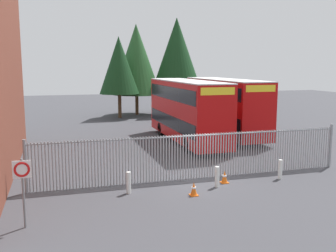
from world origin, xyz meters
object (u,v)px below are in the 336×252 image
at_px(bollard_near_left, 129,183).
at_px(speed_limit_sign_post, 22,177).
at_px(traffic_cone_mid_forecourt, 224,177).
at_px(double_decker_bus_near_gate, 187,109).
at_px(bollard_near_right, 280,169).
at_px(bollard_center_front, 217,177).
at_px(traffic_cone_by_gate, 194,189).
at_px(double_decker_bus_behind_fence_left, 225,105).

xyz_separation_m(bollard_near_left, speed_limit_sign_post, (-4.05, -2.57, 1.30)).
distance_m(bollard_near_left, traffic_cone_mid_forecourt, 4.60).
xyz_separation_m(double_decker_bus_near_gate, bollard_near_left, (-6.12, -10.05, -1.95)).
bearing_deg(double_decker_bus_near_gate, bollard_near_left, -121.36).
bearing_deg(bollard_near_right, traffic_cone_mid_forecourt, 176.88).
distance_m(bollard_near_left, bollard_center_front, 4.01).
xyz_separation_m(bollard_near_right, speed_limit_sign_post, (-11.50, -2.62, 1.30)).
distance_m(double_decker_bus_near_gate, speed_limit_sign_post, 16.22).
height_order(bollard_near_left, bollard_near_right, same).
bearing_deg(bollard_near_left, bollard_near_right, 0.42).
relative_size(double_decker_bus_near_gate, traffic_cone_by_gate, 18.32).
bearing_deg(traffic_cone_mid_forecourt, bollard_center_front, -141.08).
bearing_deg(traffic_cone_by_gate, speed_limit_sign_post, -167.21).
height_order(bollard_near_left, traffic_cone_mid_forecourt, bollard_near_left).
bearing_deg(double_decker_bus_near_gate, speed_limit_sign_post, -128.88).
height_order(double_decker_bus_near_gate, bollard_center_front, double_decker_bus_near_gate).
height_order(bollard_center_front, traffic_cone_mid_forecourt, bollard_center_front).
height_order(bollard_near_right, speed_limit_sign_post, speed_limit_sign_post).
bearing_deg(traffic_cone_mid_forecourt, bollard_near_left, -177.37).
xyz_separation_m(bollard_center_front, bollard_near_right, (3.46, 0.32, 0.00)).
relative_size(traffic_cone_by_gate, speed_limit_sign_post, 0.25).
relative_size(bollard_near_right, traffic_cone_mid_forecourt, 1.61).
relative_size(bollard_near_left, bollard_near_right, 1.00).
bearing_deg(speed_limit_sign_post, traffic_cone_mid_forecourt, 17.84).
relative_size(bollard_center_front, speed_limit_sign_post, 0.40).
bearing_deg(speed_limit_sign_post, traffic_cone_by_gate, 12.79).
bearing_deg(double_decker_bus_near_gate, double_decker_bus_behind_fence_left, 24.39).
relative_size(double_decker_bus_near_gate, bollard_near_left, 11.38).
height_order(bollard_near_left, traffic_cone_by_gate, bollard_near_left).
xyz_separation_m(traffic_cone_by_gate, traffic_cone_mid_forecourt, (2.00, 1.27, 0.00)).
xyz_separation_m(double_decker_bus_near_gate, traffic_cone_by_gate, (-3.53, -11.11, -2.13)).
distance_m(double_decker_bus_behind_fence_left, traffic_cone_mid_forecourt, 12.85).
bearing_deg(bollard_near_left, double_decker_bus_behind_fence_left, 49.99).
relative_size(double_decker_bus_near_gate, traffic_cone_mid_forecourt, 18.32).
distance_m(traffic_cone_mid_forecourt, speed_limit_sign_post, 9.20).
xyz_separation_m(bollard_near_left, traffic_cone_by_gate, (2.59, -1.06, -0.19)).
bearing_deg(traffic_cone_by_gate, bollard_center_front, 29.43).
height_order(double_decker_bus_near_gate, speed_limit_sign_post, double_decker_bus_near_gate).
bearing_deg(bollard_near_left, double_decker_bus_near_gate, 58.64).
relative_size(traffic_cone_mid_forecourt, speed_limit_sign_post, 0.25).
height_order(bollard_near_left, bollard_center_front, same).
bearing_deg(traffic_cone_mid_forecourt, double_decker_bus_near_gate, 81.14).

